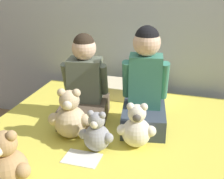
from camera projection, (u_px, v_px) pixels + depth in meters
child_on_left at (85, 87)px, 2.19m from camera, size 0.38×0.44×0.62m
child_on_right at (145, 87)px, 2.05m from camera, size 0.35×0.41×0.69m
teddy_bear_held_by_left_child at (70, 117)px, 1.98m from camera, size 0.27×0.21×0.33m
teddy_bear_held_by_right_child at (136, 128)px, 1.89m from camera, size 0.24×0.18×0.28m
teddy_bear_between_children at (97, 134)px, 1.85m from camera, size 0.21×0.16×0.26m
teddy_bear_at_foot_of_bed at (7, 164)px, 1.52m from camera, size 0.27×0.21×0.33m
pillow_at_headboard at (131, 90)px, 2.62m from camera, size 0.55×0.28×0.11m
sign_card at (82, 158)px, 1.80m from camera, size 0.21×0.15×0.00m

